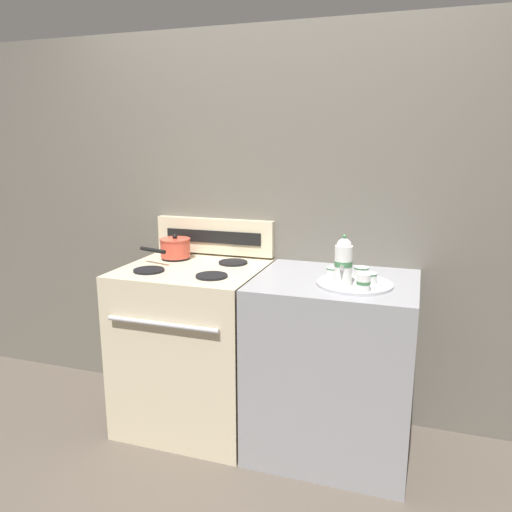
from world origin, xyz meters
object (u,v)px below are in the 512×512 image
object	(u,v)px
teacup_front	(334,273)
creamer_jug	(363,282)
teacup_left	(369,279)
stove	(195,346)
serving_tray	(355,284)
saucepan	(175,248)
teapot	(343,261)
teacup_right	(361,273)

from	to	relation	value
teacup_front	creamer_jug	world-z (taller)	creamer_jug
teacup_left	creamer_jug	distance (m)	0.11
stove	serving_tray	size ratio (longest dim) A/B	2.58
teacup_front	creamer_jug	xyz separation A→B (m)	(0.16, -0.16, 0.01)
saucepan	teapot	distance (m)	1.05
stove	teacup_right	bearing A→B (deg)	1.10
stove	saucepan	size ratio (longest dim) A/B	3.17
serving_tray	teapot	bearing A→B (deg)	-131.29
teapot	teacup_right	world-z (taller)	teapot
teacup_left	teacup_right	distance (m)	0.12
teacup_left	creamer_jug	xyz separation A→B (m)	(-0.01, -0.11, 0.01)
saucepan	serving_tray	xyz separation A→B (m)	(1.06, -0.22, -0.06)
teacup_left	teacup_front	world-z (taller)	same
serving_tray	creamer_jug	world-z (taller)	creamer_jug
teapot	creamer_jug	bearing A→B (deg)	-33.83
creamer_jug	teacup_right	bearing A→B (deg)	99.04
teacup_front	creamer_jug	size ratio (longest dim) A/B	1.41
teapot	creamer_jug	size ratio (longest dim) A/B	3.07
teapot	teacup_left	bearing A→B (deg)	18.67
teapot	serving_tray	bearing A→B (deg)	48.71
serving_tray	teacup_front	bearing A→B (deg)	160.63
saucepan	teacup_front	distance (m)	0.97
serving_tray	teacup_right	size ratio (longest dim) A/B	3.29
teacup_front	teapot	bearing A→B (deg)	-58.15
teapot	creamer_jug	xyz separation A→B (m)	(0.10, -0.07, -0.07)
teacup_front	saucepan	bearing A→B (deg)	169.15
stove	serving_tray	xyz separation A→B (m)	(0.88, -0.07, 0.46)
teacup_left	serving_tray	bearing A→B (deg)	166.21
teacup_left	creamer_jug	bearing A→B (deg)	-96.89
creamer_jug	saucepan	bearing A→B (deg)	162.84
serving_tray	creamer_jug	size ratio (longest dim) A/B	4.64
saucepan	teacup_left	xyz separation A→B (m)	(1.13, -0.24, -0.03)
serving_tray	teacup_left	distance (m)	0.08
saucepan	serving_tray	bearing A→B (deg)	-11.73
teacup_right	creamer_jug	bearing A→B (deg)	-80.96
serving_tray	teacup_right	distance (m)	0.10
stove	teapot	size ratio (longest dim) A/B	3.90
teacup_left	creamer_jug	world-z (taller)	creamer_jug
teapot	teacup_front	world-z (taller)	teapot
teapot	stove	bearing A→B (deg)	171.20
teacup_right	teacup_left	bearing A→B (deg)	-66.26
stove	saucepan	world-z (taller)	saucepan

